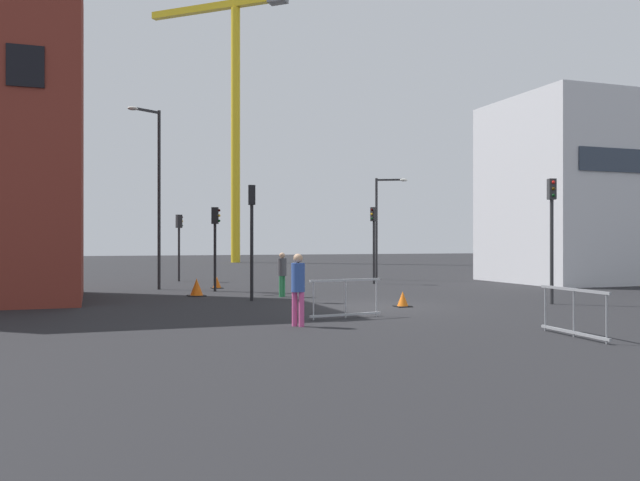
# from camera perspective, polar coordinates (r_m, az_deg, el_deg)

# --- Properties ---
(ground) EXTENTS (160.00, 160.00, 0.00)m
(ground) POSITION_cam_1_polar(r_m,az_deg,el_deg) (21.47, 4.91, -5.73)
(ground) COLOR black
(office_block) EXTENTS (10.69, 7.40, 9.41)m
(office_block) POSITION_cam_1_polar(r_m,az_deg,el_deg) (37.71, 23.10, 3.87)
(office_block) COLOR silver
(office_block) RESTS_ON ground
(construction_crane) EXTENTS (12.18, 10.83, 26.37)m
(construction_crane) POSITION_cam_1_polar(r_m,az_deg,el_deg) (67.48, -7.54, 12.54)
(construction_crane) COLOR yellow
(construction_crane) RESTS_ON ground
(streetlamp_tall) EXTENTS (1.45, 0.90, 7.88)m
(streetlamp_tall) POSITION_cam_1_polar(r_m,az_deg,el_deg) (29.63, -14.11, 4.68)
(streetlamp_tall) COLOR #232326
(streetlamp_tall) RESTS_ON ground
(streetlamp_short) EXTENTS (1.62, 0.88, 5.60)m
(streetlamp_short) POSITION_cam_1_polar(r_m,az_deg,el_deg) (36.19, 5.34, 1.97)
(streetlamp_short) COLOR #2D2D30
(streetlamp_short) RESTS_ON ground
(traffic_light_verge) EXTENTS (0.28, 0.39, 4.12)m
(traffic_light_verge) POSITION_cam_1_polar(r_m,az_deg,el_deg) (23.44, -5.96, 1.49)
(traffic_light_verge) COLOR black
(traffic_light_verge) RESTS_ON ground
(traffic_light_median) EXTENTS (0.39, 0.34, 3.82)m
(traffic_light_median) POSITION_cam_1_polar(r_m,az_deg,el_deg) (32.68, 4.70, 0.73)
(traffic_light_median) COLOR #232326
(traffic_light_median) RESTS_ON ground
(traffic_light_island) EXTENTS (0.39, 0.31, 3.55)m
(traffic_light_island) POSITION_cam_1_polar(r_m,az_deg,el_deg) (27.94, -9.12, 0.53)
(traffic_light_island) COLOR black
(traffic_light_island) RESTS_ON ground
(traffic_light_near) EXTENTS (0.32, 0.39, 4.23)m
(traffic_light_near) POSITION_cam_1_polar(r_m,az_deg,el_deg) (23.40, 19.53, 1.66)
(traffic_light_near) COLOR #2D2D30
(traffic_light_near) RESTS_ON ground
(traffic_light_crosswalk) EXTENTS (0.39, 0.32, 3.53)m
(traffic_light_crosswalk) POSITION_cam_1_polar(r_m,az_deg,el_deg) (35.37, -12.17, 0.38)
(traffic_light_crosswalk) COLOR #232326
(traffic_light_crosswalk) RESTS_ON ground
(pedestrian_walking) EXTENTS (0.34, 0.34, 1.81)m
(pedestrian_walking) POSITION_cam_1_polar(r_m,az_deg,el_deg) (16.32, -1.92, -3.79)
(pedestrian_walking) COLOR #D14C8C
(pedestrian_walking) RESTS_ON ground
(pedestrian_waiting) EXTENTS (0.34, 0.34, 1.69)m
(pedestrian_waiting) POSITION_cam_1_polar(r_m,az_deg,el_deg) (25.01, -3.32, -2.68)
(pedestrian_waiting) COLOR #2D844C
(pedestrian_waiting) RESTS_ON ground
(safety_barrier_mid_span) EXTENTS (2.19, 0.35, 1.08)m
(safety_barrier_mid_span) POSITION_cam_1_polar(r_m,az_deg,el_deg) (18.06, 2.25, -5.01)
(safety_barrier_mid_span) COLOR #B2B5BA
(safety_barrier_mid_span) RESTS_ON ground
(safety_barrier_rear) EXTENTS (0.20, 2.32, 1.08)m
(safety_barrier_rear) POSITION_cam_1_polar(r_m,az_deg,el_deg) (15.60, 21.22, -5.79)
(safety_barrier_rear) COLOR gray
(safety_barrier_rear) RESTS_ON ground
(traffic_cone_orange) EXTENTS (0.67, 0.67, 0.68)m
(traffic_cone_orange) POSITION_cam_1_polar(r_m,az_deg,el_deg) (25.81, -10.69, -4.07)
(traffic_cone_orange) COLOR black
(traffic_cone_orange) RESTS_ON ground
(traffic_cone_by_barrier) EXTENTS (0.52, 0.52, 0.53)m
(traffic_cone_by_barrier) POSITION_cam_1_polar(r_m,az_deg,el_deg) (29.86, -8.97, -3.67)
(traffic_cone_by_barrier) COLOR black
(traffic_cone_by_barrier) RESTS_ON ground
(traffic_cone_on_verge) EXTENTS (0.49, 0.49, 0.50)m
(traffic_cone_on_verge) POSITION_cam_1_polar(r_m,az_deg,el_deg) (21.40, 7.21, -5.14)
(traffic_cone_on_verge) COLOR black
(traffic_cone_on_verge) RESTS_ON ground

